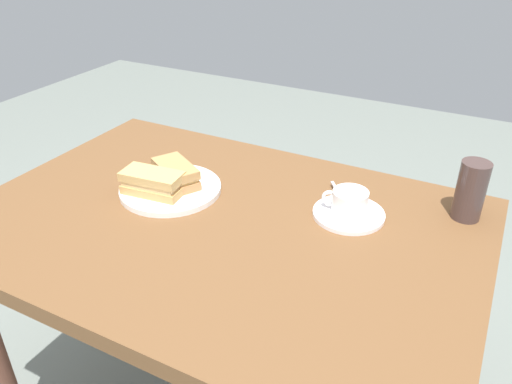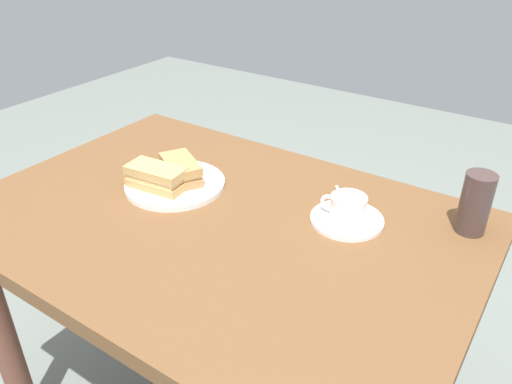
# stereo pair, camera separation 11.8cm
# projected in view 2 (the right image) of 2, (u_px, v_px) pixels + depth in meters

# --- Properties ---
(dining_table) EXTENTS (1.14, 0.78, 0.73)m
(dining_table) POSITION_uv_depth(u_px,v_px,m) (219.00, 259.00, 1.20)
(dining_table) COLOR brown
(dining_table) RESTS_ON ground_plane
(sandwich_plate) EXTENTS (0.25, 0.25, 0.01)m
(sandwich_plate) POSITION_uv_depth(u_px,v_px,m) (175.00, 184.00, 1.26)
(sandwich_plate) COLOR white
(sandwich_plate) RESTS_ON dining_table
(sandwich_front) EXTENTS (0.15, 0.13, 0.05)m
(sandwich_front) POSITION_uv_depth(u_px,v_px,m) (181.00, 170.00, 1.26)
(sandwich_front) COLOR #B67E4B
(sandwich_front) RESTS_ON sandwich_plate
(sandwich_back) EXTENTS (0.15, 0.09, 0.05)m
(sandwich_back) POSITION_uv_depth(u_px,v_px,m) (157.00, 177.00, 1.22)
(sandwich_back) COLOR tan
(sandwich_back) RESTS_ON sandwich_plate
(coffee_saucer) EXTENTS (0.16, 0.16, 0.01)m
(coffee_saucer) POSITION_uv_depth(u_px,v_px,m) (347.00, 220.00, 1.12)
(coffee_saucer) COLOR white
(coffee_saucer) RESTS_ON dining_table
(coffee_cup) EXTENTS (0.11, 0.08, 0.05)m
(coffee_cup) POSITION_uv_depth(u_px,v_px,m) (347.00, 207.00, 1.11)
(coffee_cup) COLOR white
(coffee_cup) RESTS_ON coffee_saucer
(spoon) EXTENTS (0.07, 0.09, 0.01)m
(spoon) POSITION_uv_depth(u_px,v_px,m) (341.00, 199.00, 1.18)
(spoon) COLOR silver
(spoon) RESTS_ON coffee_saucer
(drinking_glass) EXTENTS (0.06, 0.06, 0.14)m
(drinking_glass) POSITION_uv_depth(u_px,v_px,m) (475.00, 203.00, 1.06)
(drinking_glass) COLOR #463430
(drinking_glass) RESTS_ON dining_table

